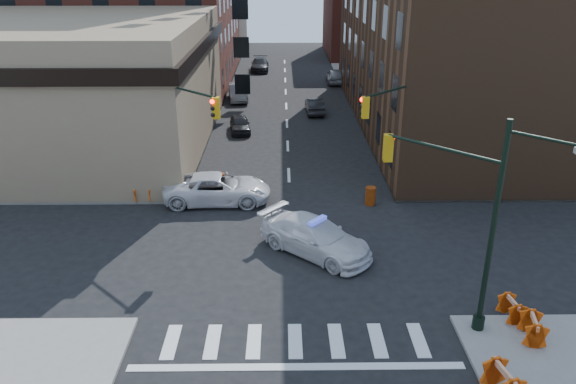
{
  "coord_description": "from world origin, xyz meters",
  "views": [
    {
      "loc": [
        -0.46,
        -23.48,
        12.89
      ],
      "look_at": [
        -0.15,
        1.97,
        2.2
      ],
      "focal_mm": 35.0,
      "sensor_mm": 36.0,
      "label": 1
    }
  ],
  "objects_px": {
    "barricade_nw_a": "(143,194)",
    "barricade_se_a": "(511,309)",
    "parked_car_wfar": "(238,92)",
    "police_car": "(316,237)",
    "parked_car_wnear": "(240,124)",
    "pickup": "(217,188)",
    "pedestrian_a": "(174,173)",
    "pedestrian_b": "(102,174)",
    "parked_car_enear": "(315,106)",
    "barrel_bank": "(220,182)",
    "barrel_road": "(370,196)"
  },
  "relations": [
    {
      "from": "police_car",
      "to": "parked_car_enear",
      "type": "height_order",
      "value": "police_car"
    },
    {
      "from": "barrel_road",
      "to": "parked_car_wfar",
      "type": "bearing_deg",
      "value": 110.12
    },
    {
      "from": "pedestrian_a",
      "to": "police_car",
      "type": "bearing_deg",
      "value": -22.84
    },
    {
      "from": "police_car",
      "to": "barricade_se_a",
      "type": "distance_m",
      "value": 9.0
    },
    {
      "from": "barricade_nw_a",
      "to": "parked_car_wfar",
      "type": "bearing_deg",
      "value": 73.88
    },
    {
      "from": "pickup",
      "to": "barricade_nw_a",
      "type": "xyz_separation_m",
      "value": [
        -4.22,
        -0.1,
        -0.28
      ]
    },
    {
      "from": "parked_car_enear",
      "to": "pedestrian_a",
      "type": "height_order",
      "value": "pedestrian_a"
    },
    {
      "from": "pedestrian_b",
      "to": "barrel_road",
      "type": "relative_size",
      "value": 1.52
    },
    {
      "from": "parked_car_enear",
      "to": "pedestrian_a",
      "type": "xyz_separation_m",
      "value": [
        -9.34,
        -17.65,
        0.36
      ]
    },
    {
      "from": "police_car",
      "to": "pickup",
      "type": "bearing_deg",
      "value": 82.3
    },
    {
      "from": "parked_car_enear",
      "to": "barricade_se_a",
      "type": "height_order",
      "value": "parked_car_enear"
    },
    {
      "from": "pickup",
      "to": "pedestrian_a",
      "type": "relative_size",
      "value": 3.34
    },
    {
      "from": "pedestrian_a",
      "to": "barrel_bank",
      "type": "xyz_separation_m",
      "value": [
        2.7,
        -0.21,
        -0.51
      ]
    },
    {
      "from": "pedestrian_a",
      "to": "barrel_road",
      "type": "distance_m",
      "value": 11.62
    },
    {
      "from": "barricade_nw_a",
      "to": "barricade_se_a",
      "type": "bearing_deg",
      "value": -42.26
    },
    {
      "from": "barricade_nw_a",
      "to": "parked_car_enear",
      "type": "bearing_deg",
      "value": 53.56
    },
    {
      "from": "police_car",
      "to": "parked_car_wnear",
      "type": "height_order",
      "value": "police_car"
    },
    {
      "from": "parked_car_enear",
      "to": "barrel_bank",
      "type": "bearing_deg",
      "value": 67.27
    },
    {
      "from": "pickup",
      "to": "parked_car_enear",
      "type": "bearing_deg",
      "value": -20.09
    },
    {
      "from": "pickup",
      "to": "parked_car_wfar",
      "type": "distance_m",
      "value": 24.58
    },
    {
      "from": "barricade_se_a",
      "to": "barricade_nw_a",
      "type": "bearing_deg",
      "value": 49.13
    },
    {
      "from": "parked_car_wnear",
      "to": "parked_car_enear",
      "type": "height_order",
      "value": "parked_car_enear"
    },
    {
      "from": "barrel_road",
      "to": "barricade_se_a",
      "type": "distance_m",
      "value": 11.66
    },
    {
      "from": "parked_car_wfar",
      "to": "barrel_road",
      "type": "bearing_deg",
      "value": -77.27
    },
    {
      "from": "pickup",
      "to": "parked_car_wnear",
      "type": "height_order",
      "value": "pickup"
    },
    {
      "from": "parked_car_wfar",
      "to": "barricade_se_a",
      "type": "bearing_deg",
      "value": -77.74
    },
    {
      "from": "barrel_road",
      "to": "barrel_bank",
      "type": "xyz_separation_m",
      "value": [
        -8.66,
        2.18,
        0.02
      ]
    },
    {
      "from": "barricade_se_a",
      "to": "barricade_nw_a",
      "type": "height_order",
      "value": "barricade_se_a"
    },
    {
      "from": "parked_car_wnear",
      "to": "barricade_se_a",
      "type": "distance_m",
      "value": 28.09
    },
    {
      "from": "pickup",
      "to": "parked_car_wnear",
      "type": "bearing_deg",
      "value": -2.88
    },
    {
      "from": "parked_car_wnear",
      "to": "pickup",
      "type": "bearing_deg",
      "value": -98.66
    },
    {
      "from": "parked_car_wnear",
      "to": "barricade_nw_a",
      "type": "bearing_deg",
      "value": -115.29
    },
    {
      "from": "pickup",
      "to": "parked_car_wfar",
      "type": "height_order",
      "value": "pickup"
    },
    {
      "from": "parked_car_wnear",
      "to": "barricade_nw_a",
      "type": "height_order",
      "value": "parked_car_wnear"
    },
    {
      "from": "parked_car_wnear",
      "to": "parked_car_enear",
      "type": "bearing_deg",
      "value": 35.03
    },
    {
      "from": "parked_car_wfar",
      "to": "pedestrian_a",
      "type": "xyz_separation_m",
      "value": [
        -2.19,
        -22.63,
        0.26
      ]
    },
    {
      "from": "pedestrian_b",
      "to": "pedestrian_a",
      "type": "bearing_deg",
      "value": -34.17
    },
    {
      "from": "barrel_bank",
      "to": "barricade_se_a",
      "type": "xyz_separation_m",
      "value": [
        12.37,
        -13.23,
        0.03
      ]
    },
    {
      "from": "police_car",
      "to": "barrel_bank",
      "type": "distance_m",
      "value": 9.35
    },
    {
      "from": "parked_car_enear",
      "to": "barricade_se_a",
      "type": "xyz_separation_m",
      "value": [
        5.73,
        -31.09,
        -0.11
      ]
    },
    {
      "from": "pedestrian_b",
      "to": "barricade_se_a",
      "type": "xyz_separation_m",
      "value": [
        19.4,
        -13.63,
        -0.37
      ]
    },
    {
      "from": "barrel_road",
      "to": "barricade_nw_a",
      "type": "height_order",
      "value": "barrel_road"
    },
    {
      "from": "parked_car_wnear",
      "to": "pedestrian_b",
      "type": "height_order",
      "value": "pedestrian_b"
    },
    {
      "from": "parked_car_wfar",
      "to": "pedestrian_b",
      "type": "height_order",
      "value": "pedestrian_b"
    },
    {
      "from": "police_car",
      "to": "barricade_nw_a",
      "type": "distance_m",
      "value": 11.12
    },
    {
      "from": "parked_car_wfar",
      "to": "barricade_nw_a",
      "type": "bearing_deg",
      "value": -105.83
    },
    {
      "from": "parked_car_wfar",
      "to": "police_car",
      "type": "bearing_deg",
      "value": -86.72
    },
    {
      "from": "barrel_road",
      "to": "barrel_bank",
      "type": "bearing_deg",
      "value": 165.88
    },
    {
      "from": "pickup",
      "to": "barricade_nw_a",
      "type": "bearing_deg",
      "value": 89.86
    },
    {
      "from": "parked_car_wnear",
      "to": "parked_car_wfar",
      "type": "distance_m",
      "value": 10.71
    }
  ]
}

